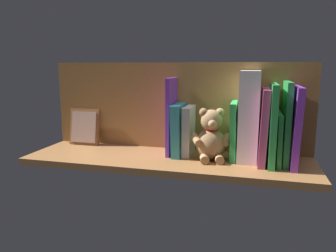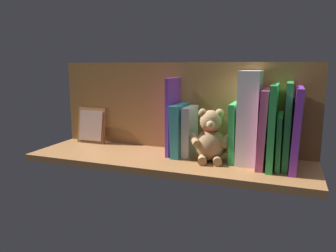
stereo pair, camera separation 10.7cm
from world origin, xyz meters
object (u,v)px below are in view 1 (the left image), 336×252
at_px(picture_frame_leaning, 85,127).
at_px(book_0, 294,126).
at_px(dictionary_thick_white, 249,116).
at_px(teddy_bear, 211,137).

bearing_deg(picture_frame_leaning, book_0, 174.66).
distance_m(dictionary_thick_white, teddy_bear, 0.14).
bearing_deg(dictionary_thick_white, picture_frame_leaning, -4.71).
distance_m(book_0, picture_frame_leaning, 0.76).
height_order(book_0, dictionary_thick_white, dictionary_thick_white).
bearing_deg(teddy_bear, dictionary_thick_white, -175.84).
bearing_deg(teddy_bear, picture_frame_leaning, -22.21).
relative_size(dictionary_thick_white, teddy_bear, 1.70).
distance_m(book_0, teddy_bear, 0.26).
xyz_separation_m(dictionary_thick_white, teddy_bear, (0.12, 0.03, -0.07)).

